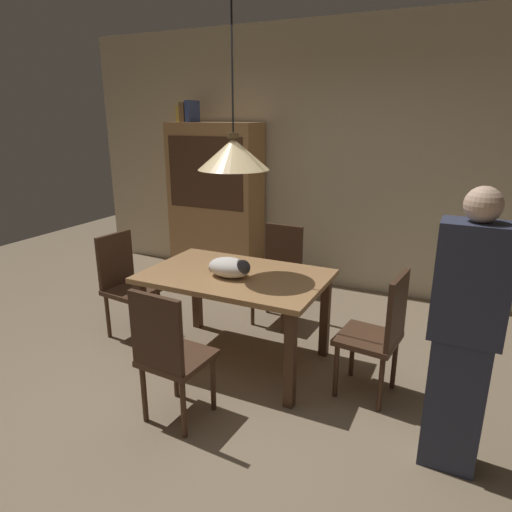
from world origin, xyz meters
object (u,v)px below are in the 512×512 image
at_px(book_yellow_short, 182,114).
at_px(chair_far_back, 279,270).
at_px(dining_table, 235,286).
at_px(book_brown_thick, 187,112).
at_px(chair_left_side, 125,280).
at_px(chair_near_front, 169,352).
at_px(hutch_bookcase, 216,205).
at_px(person_standing, 464,336).
at_px(pendant_lamp, 233,154).
at_px(book_blue_wide, 192,111).
at_px(cat_sleeping, 230,267).
at_px(chair_right_side, 380,331).

bearing_deg(book_yellow_short, chair_far_back, -28.17).
xyz_separation_m(dining_table, book_brown_thick, (-1.55, 1.75, 1.31)).
distance_m(book_yellow_short, book_brown_thick, 0.07).
xyz_separation_m(chair_left_side, book_brown_thick, (-0.43, 1.74, 1.45)).
xyz_separation_m(chair_near_front, hutch_bookcase, (-1.19, 2.63, 0.38)).
bearing_deg(book_brown_thick, person_standing, -35.09).
bearing_deg(book_yellow_short, book_brown_thick, 0.00).
bearing_deg(person_standing, chair_near_front, -166.76).
distance_m(chair_near_front, hutch_bookcase, 2.91).
height_order(chair_far_back, chair_left_side, same).
bearing_deg(pendant_lamp, book_blue_wide, 130.22).
bearing_deg(book_brown_thick, chair_far_back, -29.21).
xyz_separation_m(chair_near_front, person_standing, (1.64, 0.39, 0.29)).
height_order(chair_near_front, hutch_bookcase, hutch_bookcase).
relative_size(dining_table, pendant_lamp, 1.08).
relative_size(dining_table, book_brown_thick, 5.83).
bearing_deg(chair_left_side, chair_near_front, -38.31).
xyz_separation_m(cat_sleeping, pendant_lamp, (-0.00, 0.08, 0.84)).
relative_size(pendant_lamp, person_standing, 0.81).
xyz_separation_m(chair_left_side, cat_sleeping, (1.13, -0.09, 0.32)).
xyz_separation_m(chair_left_side, person_standing, (2.76, -0.50, 0.29)).
bearing_deg(dining_table, person_standing, -16.74).
bearing_deg(chair_near_front, cat_sleeping, 89.46).
xyz_separation_m(chair_near_front, book_yellow_short, (-1.62, 2.63, 1.43)).
xyz_separation_m(pendant_lamp, person_standing, (1.64, -0.49, -0.86)).
xyz_separation_m(book_yellow_short, person_standing, (3.26, -2.24, -1.13)).
xyz_separation_m(hutch_bookcase, book_brown_thick, (-0.36, 0.00, 1.07)).
bearing_deg(cat_sleeping, person_standing, -14.20).
height_order(dining_table, chair_near_front, chair_near_front).
height_order(pendant_lamp, book_yellow_short, pendant_lamp).
xyz_separation_m(hutch_bookcase, book_blue_wide, (-0.28, 0.00, 1.08)).
xyz_separation_m(dining_table, book_yellow_short, (-1.62, 1.75, 1.29)).
bearing_deg(chair_near_front, dining_table, 89.67).
xyz_separation_m(chair_near_front, book_blue_wide, (-1.47, 2.63, 1.46)).
height_order(chair_right_side, book_brown_thick, book_brown_thick).
height_order(chair_near_front, pendant_lamp, pendant_lamp).
distance_m(pendant_lamp, book_brown_thick, 2.36).
height_order(chair_far_back, person_standing, person_standing).
bearing_deg(chair_left_side, book_blue_wide, 101.42).
xyz_separation_m(dining_table, chair_right_side, (1.13, -0.01, -0.14)).
height_order(chair_left_side, pendant_lamp, pendant_lamp).
distance_m(dining_table, cat_sleeping, 0.19).
distance_m(chair_near_front, person_standing, 1.71).
relative_size(pendant_lamp, book_yellow_short, 6.50).
relative_size(chair_left_side, hutch_bookcase, 0.50).
relative_size(chair_far_back, pendant_lamp, 0.72).
xyz_separation_m(dining_table, chair_far_back, (0.00, 0.88, -0.14)).
relative_size(chair_far_back, chair_left_side, 1.00).
bearing_deg(book_brown_thick, pendant_lamp, -48.38).
relative_size(chair_left_side, cat_sleeping, 2.38).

